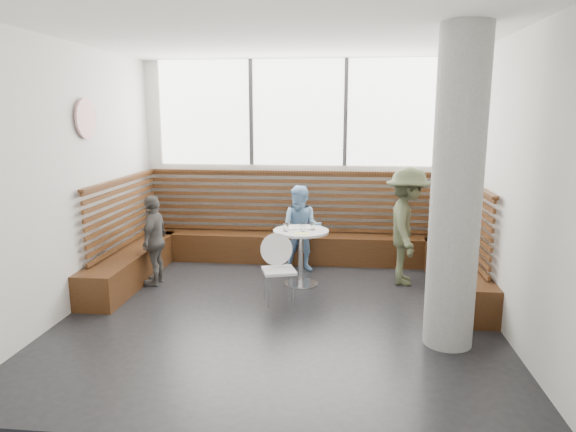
# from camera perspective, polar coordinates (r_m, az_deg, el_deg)

# --- Properties ---
(room) EXTENTS (5.00, 5.00, 3.20)m
(room) POSITION_cam_1_polar(r_m,az_deg,el_deg) (5.87, -1.04, 3.87)
(room) COLOR silver
(room) RESTS_ON ground
(booth) EXTENTS (5.00, 2.50, 1.44)m
(booth) POSITION_cam_1_polar(r_m,az_deg,el_deg) (7.82, 0.61, -3.15)
(booth) COLOR #3B200E
(booth) RESTS_ON ground
(concrete_column) EXTENTS (0.50, 0.50, 3.20)m
(concrete_column) POSITION_cam_1_polar(r_m,az_deg,el_deg) (5.34, 18.22, 2.55)
(concrete_column) COLOR gray
(concrete_column) RESTS_ON ground
(wall_art) EXTENTS (0.03, 0.50, 0.50)m
(wall_art) POSITION_cam_1_polar(r_m,az_deg,el_deg) (6.94, -21.54, 10.03)
(wall_art) COLOR white
(wall_art) RESTS_ON room
(cafe_table) EXTENTS (0.77, 0.77, 0.79)m
(cafe_table) POSITION_cam_1_polar(r_m,az_deg,el_deg) (7.11, 1.44, -3.33)
(cafe_table) COLOR silver
(cafe_table) RESTS_ON ground
(cafe_chair) EXTENTS (0.41, 0.40, 0.86)m
(cafe_chair) POSITION_cam_1_polar(r_m,az_deg,el_deg) (6.52, -0.95, -5.24)
(cafe_chair) COLOR white
(cafe_chair) RESTS_ON ground
(adult_man) EXTENTS (0.70, 1.11, 1.65)m
(adult_man) POSITION_cam_1_polar(r_m,az_deg,el_deg) (7.32, 13.09, -1.11)
(adult_man) COLOR #495035
(adult_man) RESTS_ON ground
(child_back) EXTENTS (0.69, 0.56, 1.31)m
(child_back) POSITION_cam_1_polar(r_m,az_deg,el_deg) (7.74, 1.52, -1.43)
(child_back) COLOR #84B4E4
(child_back) RESTS_ON ground
(child_left) EXTENTS (0.31, 0.74, 1.26)m
(child_left) POSITION_cam_1_polar(r_m,az_deg,el_deg) (7.39, -14.63, -2.60)
(child_left) COLOR #595551
(child_left) RESTS_ON ground
(plate_near) EXTENTS (0.19, 0.19, 0.01)m
(plate_near) POSITION_cam_1_polar(r_m,az_deg,el_deg) (7.13, 0.36, -1.38)
(plate_near) COLOR white
(plate_near) RESTS_ON cafe_table
(plate_far) EXTENTS (0.18, 0.18, 0.01)m
(plate_far) POSITION_cam_1_polar(r_m,az_deg,el_deg) (7.16, 2.18, -1.34)
(plate_far) COLOR white
(plate_far) RESTS_ON cafe_table
(glass_left) EXTENTS (0.07, 0.07, 0.11)m
(glass_left) POSITION_cam_1_polar(r_m,az_deg,el_deg) (6.98, -0.22, -1.24)
(glass_left) COLOR white
(glass_left) RESTS_ON cafe_table
(glass_mid) EXTENTS (0.07, 0.07, 0.11)m
(glass_mid) POSITION_cam_1_polar(r_m,az_deg,el_deg) (6.99, 1.63, -1.26)
(glass_mid) COLOR white
(glass_mid) RESTS_ON cafe_table
(glass_right) EXTENTS (0.07, 0.07, 0.10)m
(glass_right) POSITION_cam_1_polar(r_m,az_deg,el_deg) (7.07, 2.78, -1.14)
(glass_right) COLOR white
(glass_right) RESTS_ON cafe_table
(menu_card) EXTENTS (0.20, 0.15, 0.00)m
(menu_card) POSITION_cam_1_polar(r_m,az_deg,el_deg) (6.85, 1.58, -1.96)
(menu_card) COLOR #A5C64C
(menu_card) RESTS_ON cafe_table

